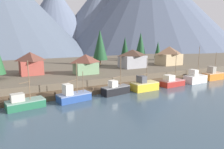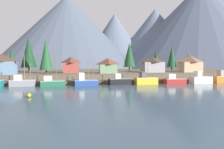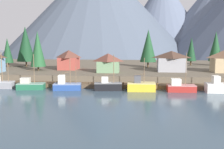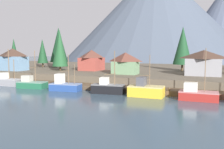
{
  "view_description": "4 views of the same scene",
  "coord_description": "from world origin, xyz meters",
  "px_view_note": "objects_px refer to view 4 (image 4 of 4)",
  "views": [
    {
      "loc": [
        -20.92,
        -39.53,
        12.09
      ],
      "look_at": [
        1.97,
        2.53,
        3.58
      ],
      "focal_mm": 33.27,
      "sensor_mm": 36.0,
      "label": 1
    },
    {
      "loc": [
        -10.38,
        -55.89,
        6.2
      ],
      "look_at": [
        -1.15,
        1.34,
        2.71
      ],
      "focal_mm": 31.55,
      "sensor_mm": 36.0,
      "label": 2
    },
    {
      "loc": [
        7.33,
        -63.27,
        11.61
      ],
      "look_at": [
        1.19,
        1.81,
        3.23
      ],
      "focal_mm": 43.85,
      "sensor_mm": 36.0,
      "label": 3
    },
    {
      "loc": [
        19.76,
        -44.61,
        8.42
      ],
      "look_at": [
        -0.75,
        3.48,
        3.17
      ],
      "focal_mm": 39.49,
      "sensor_mm": 36.0,
      "label": 4
    }
  ],
  "objects_px": {
    "fishing_boat_yellow": "(146,90)",
    "conifer_mid_left": "(183,46)",
    "fishing_boat_red": "(197,94)",
    "house_red": "(92,60)",
    "conifer_back_right": "(59,45)",
    "house_grey": "(204,62)",
    "fishing_boat_black": "(108,88)",
    "fishing_boat_green": "(32,84)",
    "conifer_back_left": "(60,48)",
    "fishing_boat_grey": "(7,81)",
    "conifer_far_left": "(42,51)",
    "conifer_near_left": "(14,52)",
    "fishing_boat_blue": "(65,85)",
    "house_green": "(125,63)",
    "house_blue": "(13,59)"
  },
  "relations": [
    {
      "from": "fishing_boat_yellow",
      "to": "conifer_mid_left",
      "type": "distance_m",
      "value": 30.56
    },
    {
      "from": "fishing_boat_red",
      "to": "house_red",
      "type": "xyz_separation_m",
      "value": [
        -30.66,
        20.51,
        4.46
      ]
    },
    {
      "from": "fishing_boat_red",
      "to": "conifer_mid_left",
      "type": "distance_m",
      "value": 30.99
    },
    {
      "from": "fishing_boat_yellow",
      "to": "conifer_back_right",
      "type": "height_order",
      "value": "conifer_back_right"
    },
    {
      "from": "house_grey",
      "to": "fishing_boat_red",
      "type": "bearing_deg",
      "value": -90.14
    },
    {
      "from": "house_grey",
      "to": "fishing_boat_yellow",
      "type": "bearing_deg",
      "value": -116.19
    },
    {
      "from": "fishing_boat_black",
      "to": "conifer_mid_left",
      "type": "relative_size",
      "value": 0.66
    },
    {
      "from": "fishing_boat_yellow",
      "to": "fishing_boat_red",
      "type": "height_order",
      "value": "fishing_boat_red"
    },
    {
      "from": "fishing_boat_yellow",
      "to": "fishing_boat_green",
      "type": "bearing_deg",
      "value": 179.11
    },
    {
      "from": "house_grey",
      "to": "conifer_back_left",
      "type": "height_order",
      "value": "conifer_back_left"
    },
    {
      "from": "fishing_boat_grey",
      "to": "house_red",
      "type": "relative_size",
      "value": 1.25
    },
    {
      "from": "fishing_boat_red",
      "to": "conifer_back_right",
      "type": "relative_size",
      "value": 0.65
    },
    {
      "from": "fishing_boat_green",
      "to": "conifer_mid_left",
      "type": "height_order",
      "value": "conifer_mid_left"
    },
    {
      "from": "fishing_boat_yellow",
      "to": "conifer_far_left",
      "type": "xyz_separation_m",
      "value": [
        -44.4,
        26.82,
        6.78
      ]
    },
    {
      "from": "conifer_far_left",
      "to": "conifer_near_left",
      "type": "bearing_deg",
      "value": -125.64
    },
    {
      "from": "fishing_boat_blue",
      "to": "house_green",
      "type": "bearing_deg",
      "value": 52.02
    },
    {
      "from": "house_blue",
      "to": "conifer_mid_left",
      "type": "xyz_separation_m",
      "value": [
        45.06,
        18.02,
        3.87
      ]
    },
    {
      "from": "fishing_boat_green",
      "to": "house_red",
      "type": "distance_m",
      "value": 21.69
    },
    {
      "from": "conifer_back_right",
      "to": "conifer_mid_left",
      "type": "bearing_deg",
      "value": 1.17
    },
    {
      "from": "fishing_boat_black",
      "to": "conifer_back_left",
      "type": "relative_size",
      "value": 0.71
    },
    {
      "from": "fishing_boat_blue",
      "to": "fishing_boat_black",
      "type": "distance_m",
      "value": 9.62
    },
    {
      "from": "house_grey",
      "to": "fishing_boat_black",
      "type": "bearing_deg",
      "value": -132.66
    },
    {
      "from": "fishing_boat_grey",
      "to": "conifer_mid_left",
      "type": "xyz_separation_m",
      "value": [
        36.22,
        28.85,
        8.5
      ]
    },
    {
      "from": "conifer_near_left",
      "to": "conifer_far_left",
      "type": "height_order",
      "value": "conifer_far_left"
    },
    {
      "from": "house_green",
      "to": "fishing_boat_blue",
      "type": "bearing_deg",
      "value": -120.39
    },
    {
      "from": "conifer_back_left",
      "to": "house_green",
      "type": "bearing_deg",
      "value": -8.04
    },
    {
      "from": "fishing_boat_red",
      "to": "conifer_back_right",
      "type": "height_order",
      "value": "conifer_back_right"
    },
    {
      "from": "house_grey",
      "to": "house_blue",
      "type": "distance_m",
      "value": 51.73
    },
    {
      "from": "house_grey",
      "to": "conifer_far_left",
      "type": "relative_size",
      "value": 0.85
    },
    {
      "from": "conifer_back_left",
      "to": "conifer_far_left",
      "type": "xyz_separation_m",
      "value": [
        -14.23,
        9.97,
        -0.93
      ]
    },
    {
      "from": "house_red",
      "to": "conifer_mid_left",
      "type": "bearing_deg",
      "value": 19.41
    },
    {
      "from": "house_blue",
      "to": "fishing_boat_yellow",
      "type": "bearing_deg",
      "value": -14.84
    },
    {
      "from": "fishing_boat_yellow",
      "to": "fishing_boat_red",
      "type": "relative_size",
      "value": 0.87
    },
    {
      "from": "fishing_boat_yellow",
      "to": "house_red",
      "type": "distance_m",
      "value": 30.38
    },
    {
      "from": "fishing_boat_green",
      "to": "house_green",
      "type": "relative_size",
      "value": 1.32
    },
    {
      "from": "fishing_boat_black",
      "to": "house_green",
      "type": "relative_size",
      "value": 1.31
    },
    {
      "from": "conifer_mid_left",
      "to": "conifer_far_left",
      "type": "xyz_separation_m",
      "value": [
        -47.0,
        -2.44,
        -1.63
      ]
    },
    {
      "from": "conifer_near_left",
      "to": "fishing_boat_black",
      "type": "bearing_deg",
      "value": -24.3
    },
    {
      "from": "house_blue",
      "to": "fishing_boat_red",
      "type": "bearing_deg",
      "value": -12.24
    },
    {
      "from": "fishing_boat_green",
      "to": "conifer_back_right",
      "type": "relative_size",
      "value": 0.61
    },
    {
      "from": "fishing_boat_green",
      "to": "conifer_mid_left",
      "type": "xyz_separation_m",
      "value": [
        28.5,
        29.45,
        8.65
      ]
    },
    {
      "from": "fishing_boat_blue",
      "to": "house_red",
      "type": "bearing_deg",
      "value": 95.0
    },
    {
      "from": "fishing_boat_black",
      "to": "conifer_far_left",
      "type": "bearing_deg",
      "value": 136.29
    },
    {
      "from": "fishing_boat_green",
      "to": "conifer_near_left",
      "type": "xyz_separation_m",
      "value": [
        -23.95,
        19.4,
        6.83
      ]
    },
    {
      "from": "fishing_boat_grey",
      "to": "conifer_far_left",
      "type": "height_order",
      "value": "conifer_far_left"
    },
    {
      "from": "conifer_back_left",
      "to": "conifer_back_right",
      "type": "height_order",
      "value": "conifer_back_right"
    },
    {
      "from": "conifer_near_left",
      "to": "conifer_far_left",
      "type": "xyz_separation_m",
      "value": [
        5.45,
        7.61,
        0.19
      ]
    },
    {
      "from": "fishing_boat_grey",
      "to": "fishing_boat_red",
      "type": "height_order",
      "value": "fishing_boat_red"
    },
    {
      "from": "conifer_mid_left",
      "to": "house_red",
      "type": "bearing_deg",
      "value": -160.59
    },
    {
      "from": "fishing_boat_blue",
      "to": "house_red",
      "type": "height_order",
      "value": "house_red"
    }
  ]
}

